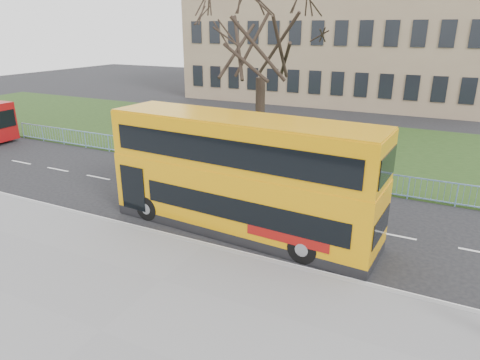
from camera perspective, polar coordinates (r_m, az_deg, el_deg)
name	(u,v)px	position (r m, az deg, el deg)	size (l,w,h in m)	color
ground	(225,230)	(16.86, -1.99, -6.70)	(120.00, 120.00, 0.00)	black
pavement	(101,333)	(12.26, -18.06, -18.79)	(80.00, 10.50, 0.12)	slate
kerb	(205,246)	(15.64, -4.73, -8.71)	(80.00, 0.20, 0.14)	gray
grass_verge	(326,145)	(29.45, 11.41, 4.64)	(80.00, 15.40, 0.08)	#1C3212
guard_railing	(286,170)	(22.25, 6.11, 1.39)	(40.00, 0.12, 1.10)	#769DD2
bare_tree	(261,62)	(25.48, 2.80, 15.48)	(7.78, 7.78, 11.11)	black
civic_building	(338,32)	(49.78, 12.96, 18.66)	(30.00, 15.00, 14.00)	#8C7159
yellow_bus	(241,173)	(16.02, 0.09, 1.00)	(10.64, 3.16, 4.40)	orange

